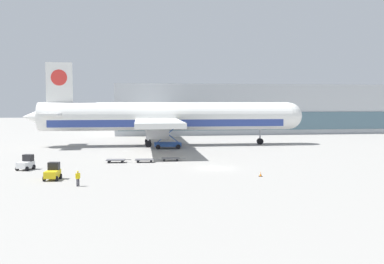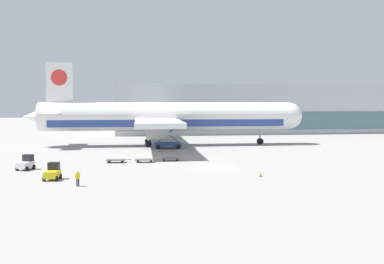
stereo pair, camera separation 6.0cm
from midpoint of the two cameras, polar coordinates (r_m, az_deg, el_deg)
name	(u,v)px [view 1 (the left image)]	position (r m, az deg, el deg)	size (l,w,h in m)	color
ground_plane	(214,168)	(59.00, 2.94, -4.83)	(400.00, 400.00, 0.00)	gray
terminal_building	(269,109)	(129.28, 10.23, 3.04)	(90.00, 18.20, 14.00)	#B2B7BC
airplane_main	(164,118)	(89.06, -3.75, 1.94)	(58.07, 48.11, 17.00)	white
scissor_lift_loader	(168,138)	(83.66, -3.29, -0.84)	(5.24, 3.43, 5.16)	#284C99
baggage_tug_foreground	(53,172)	(52.70, -18.10, -5.13)	(1.88, 2.59, 2.00)	yellow
baggage_tug_mid	(26,163)	(61.57, -21.26, -3.90)	(2.31, 2.77, 2.00)	silver
baggage_dolly_lead	(116,160)	(65.15, -10.13, -3.70)	(3.74, 1.69, 0.48)	#56565B
baggage_dolly_second	(145,160)	(64.88, -6.34, -3.69)	(3.74, 1.69, 0.48)	#56565B
baggage_dolly_third	(171,158)	(66.08, -2.88, -3.53)	(3.74, 1.69, 0.48)	#56565B
ground_crew_near	(78,177)	(47.86, -15.01, -5.84)	(0.47, 0.39, 1.70)	black
traffic_cone_near	(261,174)	(53.02, 9.09, -5.57)	(0.40, 0.40, 0.58)	black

